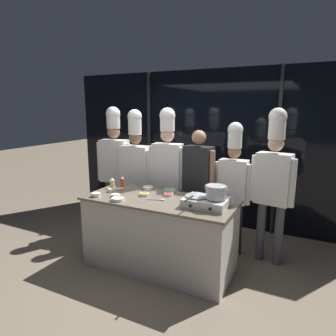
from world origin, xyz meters
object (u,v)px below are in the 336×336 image
prep_bowl_bell_pepper (169,194)px  prep_bowl_bean_sprouts (115,195)px  prep_bowl_shrimp (148,188)px  chef_sous (136,166)px  squeeze_bottle_chili (122,182)px  chef_line (167,165)px  prep_bowl_chicken (111,190)px  prep_bowl_onion (118,199)px  chef_head (115,160)px  chef_apprentice (273,176)px  stock_pot (216,192)px  person_guest (198,178)px  portable_stove (206,202)px  prep_bowl_scallions (170,191)px  prep_bowl_carrots (144,194)px  squeeze_bottle_oil (112,183)px  chef_pastry (233,179)px  serving_spoon_slotted (159,200)px  frying_pan (197,194)px  prep_bowl_rice (96,194)px

prep_bowl_bell_pepper → prep_bowl_bean_sprouts: prep_bowl_bean_sprouts is taller
prep_bowl_shrimp → chef_sous: (-0.46, 0.42, 0.19)m
squeeze_bottle_chili → chef_line: size_ratio=0.08×
chef_sous → prep_bowl_bell_pepper: bearing=145.5°
prep_bowl_shrimp → prep_bowl_chicken: prep_bowl_shrimp is taller
prep_bowl_onion → prep_bowl_bean_sprouts: (-0.12, 0.12, -0.00)m
prep_bowl_shrimp → chef_head: (-0.90, 0.46, 0.25)m
squeeze_bottle_chili → chef_apprentice: chef_apprentice is taller
squeeze_bottle_chili → prep_bowl_bean_sprouts: 0.51m
stock_pot → prep_bowl_onion: size_ratio=1.59×
prep_bowl_bean_sprouts → chef_head: bearing=126.7°
person_guest → portable_stove: bearing=124.1°
chef_apprentice → chef_sous: bearing=11.1°
prep_bowl_onion → prep_bowl_scallions: size_ratio=1.10×
squeeze_bottle_chili → prep_bowl_scallions: size_ratio=1.04×
prep_bowl_carrots → prep_bowl_bean_sprouts: prep_bowl_bean_sprouts is taller
squeeze_bottle_oil → prep_bowl_bean_sprouts: (0.30, -0.33, -0.05)m
prep_bowl_scallions → chef_head: size_ratio=0.07×
squeeze_bottle_oil → chef_pastry: chef_pastry is taller
serving_spoon_slotted → chef_line: (-0.28, 0.78, 0.28)m
prep_bowl_carrots → prep_bowl_bell_pepper: (0.28, 0.14, -0.00)m
person_guest → squeeze_bottle_chili: bearing=31.5°
frying_pan → prep_bowl_bell_pepper: bearing=156.6°
squeeze_bottle_chili → squeeze_bottle_oil: bearing=-124.2°
prep_bowl_chicken → stock_pot: bearing=-0.6°
prep_bowl_rice → chef_head: 1.18m
prep_bowl_rice → chef_sous: bearing=92.0°
prep_bowl_carrots → portable_stove: bearing=-3.9°
chef_apprentice → portable_stove: bearing=62.0°
prep_bowl_shrimp → prep_bowl_bean_sprouts: 0.53m
chef_pastry → prep_bowl_bean_sprouts: bearing=39.1°
frying_pan → prep_bowl_onion: size_ratio=2.95×
prep_bowl_onion → chef_apprentice: 2.01m
prep_bowl_rice → chef_apprentice: 2.30m
prep_bowl_onion → chef_head: size_ratio=0.08×
stock_pot → serving_spoon_slotted: (-0.72, -0.02, -0.19)m
portable_stove → serving_spoon_slotted: portable_stove is taller
squeeze_bottle_oil → prep_bowl_scallions: 0.85m
portable_stove → prep_bowl_scallions: size_ratio=3.34×
prep_bowl_carrots → prep_bowl_bell_pepper: bearing=26.2°
prep_bowl_rice → chef_pastry: bearing=36.2°
prep_bowl_rice → serving_spoon_slotted: 0.84m
prep_bowl_bell_pepper → chef_head: size_ratio=0.06×
prep_bowl_onion → person_guest: person_guest is taller
prep_bowl_chicken → prep_bowl_bell_pepper: bearing=13.2°
prep_bowl_bean_sprouts → chef_head: chef_head is taller
chef_line → prep_bowl_bell_pepper: bearing=112.3°
portable_stove → prep_bowl_rice: size_ratio=4.11×
chef_pastry → chef_apprentice: bearing=177.5°
squeeze_bottle_chili → prep_bowl_shrimp: bearing=4.4°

